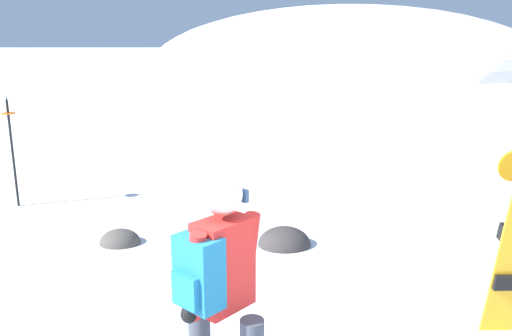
% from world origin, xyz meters
% --- Properties ---
extents(ridge_peak_main, '(31.22, 28.09, 10.09)m').
position_xyz_m(ridge_peak_main, '(7.64, 40.05, 0.00)').
color(ridge_peak_main, white).
rests_on(ridge_peak_main, ground).
extents(snowboarder_main, '(1.42, 1.34, 1.71)m').
position_xyz_m(snowboarder_main, '(-0.45, 0.65, 0.92)').
color(snowboarder_main, '#23B7A3').
rests_on(snowboarder_main, ground).
extents(piste_marker_near, '(0.20, 0.20, 1.68)m').
position_xyz_m(piste_marker_near, '(-3.78, 5.35, 0.97)').
color(piste_marker_near, black).
rests_on(piste_marker_near, ground).
extents(rock_dark, '(0.66, 0.56, 0.46)m').
position_xyz_m(rock_dark, '(0.18, 3.72, 0.00)').
color(rock_dark, '#383333').
rests_on(rock_dark, ground).
extents(rock_mid, '(0.51, 0.43, 0.36)m').
position_xyz_m(rock_mid, '(-1.87, 3.82, 0.00)').
color(rock_mid, '#4C4742').
rests_on(rock_mid, ground).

